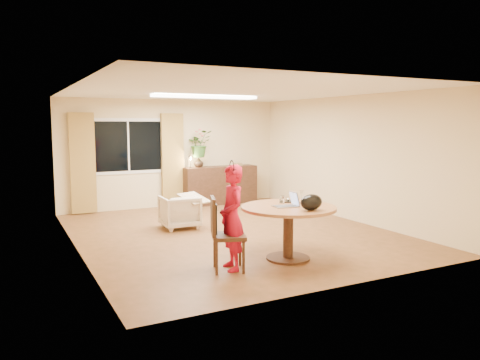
# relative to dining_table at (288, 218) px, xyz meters

# --- Properties ---
(floor) EXTENTS (6.50, 6.50, 0.00)m
(floor) POSITION_rel_dining_table_xyz_m (0.01, 1.94, -0.63)
(floor) COLOR brown
(floor) RESTS_ON ground
(ceiling) EXTENTS (6.50, 6.50, 0.00)m
(ceiling) POSITION_rel_dining_table_xyz_m (0.01, 1.94, 1.97)
(ceiling) COLOR white
(ceiling) RESTS_ON wall_back
(wall_back) EXTENTS (5.50, 0.00, 5.50)m
(wall_back) POSITION_rel_dining_table_xyz_m (0.01, 5.19, 0.67)
(wall_back) COLOR beige
(wall_back) RESTS_ON floor
(wall_left) EXTENTS (0.00, 6.50, 6.50)m
(wall_left) POSITION_rel_dining_table_xyz_m (-2.74, 1.94, 0.67)
(wall_left) COLOR beige
(wall_left) RESTS_ON floor
(wall_right) EXTENTS (0.00, 6.50, 6.50)m
(wall_right) POSITION_rel_dining_table_xyz_m (2.76, 1.94, 0.67)
(wall_right) COLOR beige
(wall_right) RESTS_ON floor
(window) EXTENTS (1.70, 0.03, 1.30)m
(window) POSITION_rel_dining_table_xyz_m (-1.09, 5.17, 0.87)
(window) COLOR white
(window) RESTS_ON wall_back
(curtain_left) EXTENTS (0.55, 0.08, 2.25)m
(curtain_left) POSITION_rel_dining_table_xyz_m (-2.14, 5.09, 0.51)
(curtain_left) COLOR olive
(curtain_left) RESTS_ON wall_back
(curtain_right) EXTENTS (0.55, 0.08, 2.25)m
(curtain_right) POSITION_rel_dining_table_xyz_m (-0.04, 5.09, 0.51)
(curtain_right) COLOR olive
(curtain_right) RESTS_ON wall_back
(ceiling_panel) EXTENTS (2.20, 0.35, 0.05)m
(ceiling_panel) POSITION_rel_dining_table_xyz_m (0.01, 3.14, 1.93)
(ceiling_panel) COLOR white
(ceiling_panel) RESTS_ON ceiling
(dining_table) EXTENTS (1.41, 1.41, 0.80)m
(dining_table) POSITION_rel_dining_table_xyz_m (0.00, 0.00, 0.00)
(dining_table) COLOR brown
(dining_table) RESTS_ON floor
(dining_chair) EXTENTS (0.61, 0.59, 1.03)m
(dining_chair) POSITION_rel_dining_table_xyz_m (-1.02, -0.08, -0.12)
(dining_chair) COLOR black
(dining_chair) RESTS_ON floor
(child) EXTENTS (0.57, 0.42, 1.46)m
(child) POSITION_rel_dining_table_xyz_m (-0.96, -0.06, 0.10)
(child) COLOR red
(child) RESTS_ON floor
(laptop) EXTENTS (0.37, 0.26, 0.23)m
(laptop) POSITION_rel_dining_table_xyz_m (-0.08, -0.02, 0.29)
(laptop) COLOR #B7B7BC
(laptop) RESTS_ON dining_table
(tumbler) EXTENTS (0.10, 0.10, 0.11)m
(tumbler) POSITION_rel_dining_table_xyz_m (0.07, 0.29, 0.23)
(tumbler) COLOR white
(tumbler) RESTS_ON dining_table
(wine_glass) EXTENTS (0.09, 0.09, 0.20)m
(wine_glass) POSITION_rel_dining_table_xyz_m (0.34, 0.16, 0.27)
(wine_glass) COLOR white
(wine_glass) RESTS_ON dining_table
(pot_lid) EXTENTS (0.27, 0.27, 0.04)m
(pot_lid) POSITION_rel_dining_table_xyz_m (0.22, 0.35, 0.19)
(pot_lid) COLOR white
(pot_lid) RESTS_ON dining_table
(handbag) EXTENTS (0.36, 0.22, 0.23)m
(handbag) POSITION_rel_dining_table_xyz_m (0.10, -0.43, 0.29)
(handbag) COLOR black
(handbag) RESTS_ON dining_table
(armchair) EXTENTS (0.70, 0.72, 0.64)m
(armchair) POSITION_rel_dining_table_xyz_m (-0.72, 2.76, -0.31)
(armchair) COLOR beige
(armchair) RESTS_ON floor
(throw) EXTENTS (0.60, 0.67, 0.03)m
(throw) POSITION_rel_dining_table_xyz_m (-0.45, 2.68, 0.02)
(throw) COLOR beige
(throw) RESTS_ON armchair
(sideboard) EXTENTS (1.90, 0.47, 0.95)m
(sideboard) POSITION_rel_dining_table_xyz_m (1.15, 4.95, -0.16)
(sideboard) COLOR black
(sideboard) RESTS_ON floor
(vase) EXTENTS (0.28, 0.28, 0.25)m
(vase) POSITION_rel_dining_table_xyz_m (0.58, 4.95, 0.44)
(vase) COLOR black
(vase) RESTS_ON sideboard
(bouquet) EXTENTS (0.69, 0.63, 0.66)m
(bouquet) POSITION_rel_dining_table_xyz_m (0.60, 4.95, 0.90)
(bouquet) COLOR #366A28
(bouquet) RESTS_ON vase
(book_stack) EXTENTS (0.19, 0.15, 0.07)m
(book_stack) POSITION_rel_dining_table_xyz_m (1.67, 4.95, 0.36)
(book_stack) COLOR olive
(book_stack) RESTS_ON sideboard
(desk_lamp) EXTENTS (0.15, 0.15, 0.31)m
(desk_lamp) POSITION_rel_dining_table_xyz_m (0.35, 4.90, 0.47)
(desk_lamp) COLOR black
(desk_lamp) RESTS_ON sideboard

